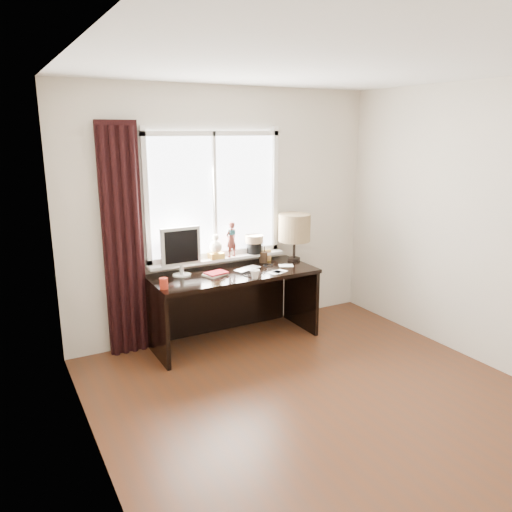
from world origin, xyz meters
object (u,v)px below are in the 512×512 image
desk (230,292)px  monitor (181,249)px  laptop (248,269)px  red_cup (164,283)px  mug (255,274)px  table_lamp (294,228)px

desk → monitor: monitor is taller
laptop → red_cup: 0.97m
laptop → mug: bearing=-122.0°
red_cup → desk: 0.90m
mug → monitor: 0.77m
laptop → table_lamp: (0.64, 0.11, 0.35)m
red_cup → mug: bearing=-7.8°
laptop → mug: 0.31m
table_lamp → desk: bearing=-179.1°
mug → desk: bearing=101.7°
laptop → monitor: 0.73m
monitor → laptop: bearing=-12.4°
monitor → table_lamp: 1.31m
red_cup → desk: bearing=19.1°
mug → table_lamp: size_ratio=0.18×
laptop → table_lamp: 0.74m
monitor → mug: bearing=-36.8°
monitor → desk: bearing=-5.0°
mug → desk: 0.50m
laptop → monitor: size_ratio=0.60×
laptop → red_cup: bearing=172.4°
mug → table_lamp: bearing=29.7°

